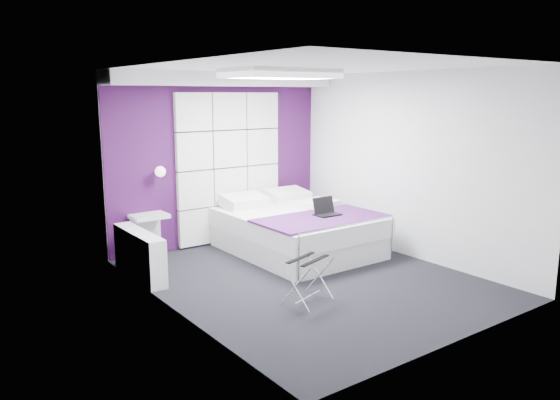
% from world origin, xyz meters
% --- Properties ---
extents(floor, '(4.40, 4.40, 0.00)m').
position_xyz_m(floor, '(0.00, 0.00, 0.00)').
color(floor, black).
rests_on(floor, ground).
extents(ceiling, '(4.40, 4.40, 0.00)m').
position_xyz_m(ceiling, '(0.00, 0.00, 2.60)').
color(ceiling, white).
rests_on(ceiling, wall_back).
extents(wall_back, '(3.60, 0.00, 3.60)m').
position_xyz_m(wall_back, '(0.00, 2.20, 1.30)').
color(wall_back, silver).
rests_on(wall_back, floor).
extents(wall_left, '(0.00, 4.40, 4.40)m').
position_xyz_m(wall_left, '(-1.80, 0.00, 1.30)').
color(wall_left, silver).
rests_on(wall_left, floor).
extents(wall_right, '(0.00, 4.40, 4.40)m').
position_xyz_m(wall_right, '(1.80, 0.00, 1.30)').
color(wall_right, silver).
rests_on(wall_right, floor).
extents(accent_wall, '(3.58, 0.02, 2.58)m').
position_xyz_m(accent_wall, '(0.00, 2.19, 1.30)').
color(accent_wall, '#360D3C').
rests_on(accent_wall, wall_back).
extents(soffit, '(3.58, 0.50, 0.20)m').
position_xyz_m(soffit, '(0.00, 1.95, 2.50)').
color(soffit, silver).
rests_on(soffit, wall_back).
extents(headboard, '(1.80, 0.08, 2.30)m').
position_xyz_m(headboard, '(0.15, 2.14, 1.17)').
color(headboard, silver).
rests_on(headboard, wall_back).
extents(skylight, '(1.36, 0.86, 0.12)m').
position_xyz_m(skylight, '(0.00, 0.60, 2.55)').
color(skylight, white).
rests_on(skylight, ceiling).
extents(wall_lamp, '(0.15, 0.15, 0.15)m').
position_xyz_m(wall_lamp, '(-1.05, 2.06, 1.22)').
color(wall_lamp, white).
rests_on(wall_lamp, wall_back).
extents(radiator, '(0.22, 1.20, 0.60)m').
position_xyz_m(radiator, '(-1.69, 1.30, 0.30)').
color(radiator, silver).
rests_on(radiator, floor).
extents(bed, '(1.81, 2.19, 0.76)m').
position_xyz_m(bed, '(0.62, 1.05, 0.33)').
color(bed, silver).
rests_on(bed, floor).
extents(nightstand, '(0.50, 0.39, 0.06)m').
position_xyz_m(nightstand, '(-1.25, 2.02, 0.61)').
color(nightstand, silver).
rests_on(nightstand, wall_back).
extents(luggage_rack, '(0.51, 0.38, 0.50)m').
position_xyz_m(luggage_rack, '(-0.50, -0.60, 0.25)').
color(luggage_rack, silver).
rests_on(luggage_rack, floor).
extents(laptop, '(0.35, 0.25, 0.25)m').
position_xyz_m(laptop, '(0.77, 0.59, 0.68)').
color(laptop, black).
rests_on(laptop, bed).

